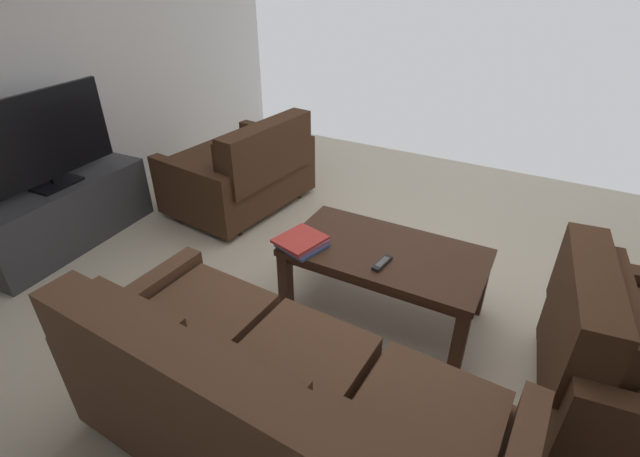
{
  "coord_description": "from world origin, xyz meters",
  "views": [
    {
      "loc": [
        -0.78,
        2.27,
        1.95
      ],
      "look_at": [
        0.26,
        0.34,
        0.63
      ],
      "focal_mm": 25.66,
      "sensor_mm": 36.0,
      "label": 1
    }
  ],
  "objects_px": {
    "coffee_table": "(385,259)",
    "armchair_side": "(638,370)",
    "loveseat_near": "(243,171)",
    "tv_stand": "(67,215)",
    "flat_tv": "(42,139)",
    "tv_remote": "(382,263)",
    "sofa_main": "(275,411)",
    "book_stack": "(302,242)"
  },
  "relations": [
    {
      "from": "coffee_table",
      "to": "armchair_side",
      "type": "bearing_deg",
      "value": 170.03
    },
    {
      "from": "loveseat_near",
      "to": "tv_stand",
      "type": "xyz_separation_m",
      "value": [
        0.82,
        1.13,
        -0.09
      ]
    },
    {
      "from": "flat_tv",
      "to": "tv_remote",
      "type": "xyz_separation_m",
      "value": [
        -2.44,
        -0.25,
        -0.38
      ]
    },
    {
      "from": "tv_stand",
      "to": "armchair_side",
      "type": "height_order",
      "value": "armchair_side"
    },
    {
      "from": "sofa_main",
      "to": "flat_tv",
      "type": "relative_size",
      "value": 1.8
    },
    {
      "from": "flat_tv",
      "to": "tv_remote",
      "type": "distance_m",
      "value": 2.48
    },
    {
      "from": "flat_tv",
      "to": "tv_stand",
      "type": "bearing_deg",
      "value": -76.04
    },
    {
      "from": "book_stack",
      "to": "sofa_main",
      "type": "bearing_deg",
      "value": 114.41
    },
    {
      "from": "loveseat_near",
      "to": "armchair_side",
      "type": "height_order",
      "value": "armchair_side"
    },
    {
      "from": "loveseat_near",
      "to": "armchair_side",
      "type": "bearing_deg",
      "value": 161.51
    },
    {
      "from": "sofa_main",
      "to": "armchair_side",
      "type": "distance_m",
      "value": 1.61
    },
    {
      "from": "book_stack",
      "to": "tv_remote",
      "type": "height_order",
      "value": "book_stack"
    },
    {
      "from": "loveseat_near",
      "to": "tv_stand",
      "type": "bearing_deg",
      "value": 54.24
    },
    {
      "from": "flat_tv",
      "to": "tv_remote",
      "type": "relative_size",
      "value": 6.38
    },
    {
      "from": "sofa_main",
      "to": "book_stack",
      "type": "relative_size",
      "value": 5.97
    },
    {
      "from": "coffee_table",
      "to": "book_stack",
      "type": "height_order",
      "value": "book_stack"
    },
    {
      "from": "armchair_side",
      "to": "coffee_table",
      "type": "bearing_deg",
      "value": -9.97
    },
    {
      "from": "loveseat_near",
      "to": "armchair_side",
      "type": "xyz_separation_m",
      "value": [
        -2.88,
        0.96,
        0.02
      ]
    },
    {
      "from": "sofa_main",
      "to": "tv_remote",
      "type": "relative_size",
      "value": 11.5
    },
    {
      "from": "sofa_main",
      "to": "armchair_side",
      "type": "xyz_separation_m",
      "value": [
        -1.3,
        -0.95,
        -0.01
      ]
    },
    {
      "from": "loveseat_near",
      "to": "tv_remote",
      "type": "height_order",
      "value": "loveseat_near"
    },
    {
      "from": "book_stack",
      "to": "tv_remote",
      "type": "distance_m",
      "value": 0.49
    },
    {
      "from": "tv_stand",
      "to": "tv_remote",
      "type": "height_order",
      "value": "tv_stand"
    },
    {
      "from": "coffee_table",
      "to": "book_stack",
      "type": "distance_m",
      "value": 0.5
    },
    {
      "from": "book_stack",
      "to": "flat_tv",
      "type": "bearing_deg",
      "value": 5.69
    },
    {
      "from": "armchair_side",
      "to": "book_stack",
      "type": "distance_m",
      "value": 1.75
    },
    {
      "from": "sofa_main",
      "to": "coffee_table",
      "type": "distance_m",
      "value": 1.18
    },
    {
      "from": "loveseat_near",
      "to": "flat_tv",
      "type": "relative_size",
      "value": 1.18
    },
    {
      "from": "coffee_table",
      "to": "armchair_side",
      "type": "height_order",
      "value": "armchair_side"
    },
    {
      "from": "book_stack",
      "to": "tv_stand",
      "type": "bearing_deg",
      "value": 5.63
    },
    {
      "from": "tv_stand",
      "to": "book_stack",
      "type": "distance_m",
      "value": 1.98
    },
    {
      "from": "sofa_main",
      "to": "book_stack",
      "type": "height_order",
      "value": "sofa_main"
    },
    {
      "from": "loveseat_near",
      "to": "armchair_side",
      "type": "distance_m",
      "value": 3.04
    },
    {
      "from": "sofa_main",
      "to": "coffee_table",
      "type": "height_order",
      "value": "sofa_main"
    },
    {
      "from": "tv_stand",
      "to": "armchair_side",
      "type": "distance_m",
      "value": 3.7
    },
    {
      "from": "loveseat_near",
      "to": "tv_stand",
      "type": "relative_size",
      "value": 0.94
    },
    {
      "from": "coffee_table",
      "to": "sofa_main",
      "type": "bearing_deg",
      "value": 89.6
    },
    {
      "from": "coffee_table",
      "to": "armchair_side",
      "type": "xyz_separation_m",
      "value": [
        -1.29,
        0.23,
        -0.03
      ]
    },
    {
      "from": "armchair_side",
      "to": "tv_remote",
      "type": "bearing_deg",
      "value": -3.57
    },
    {
      "from": "flat_tv",
      "to": "book_stack",
      "type": "distance_m",
      "value": 1.99
    },
    {
      "from": "sofa_main",
      "to": "tv_remote",
      "type": "xyz_separation_m",
      "value": [
        -0.04,
        -1.03,
        0.1
      ]
    },
    {
      "from": "coffee_table",
      "to": "flat_tv",
      "type": "xyz_separation_m",
      "value": [
        2.4,
        0.4,
        0.46
      ]
    }
  ]
}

